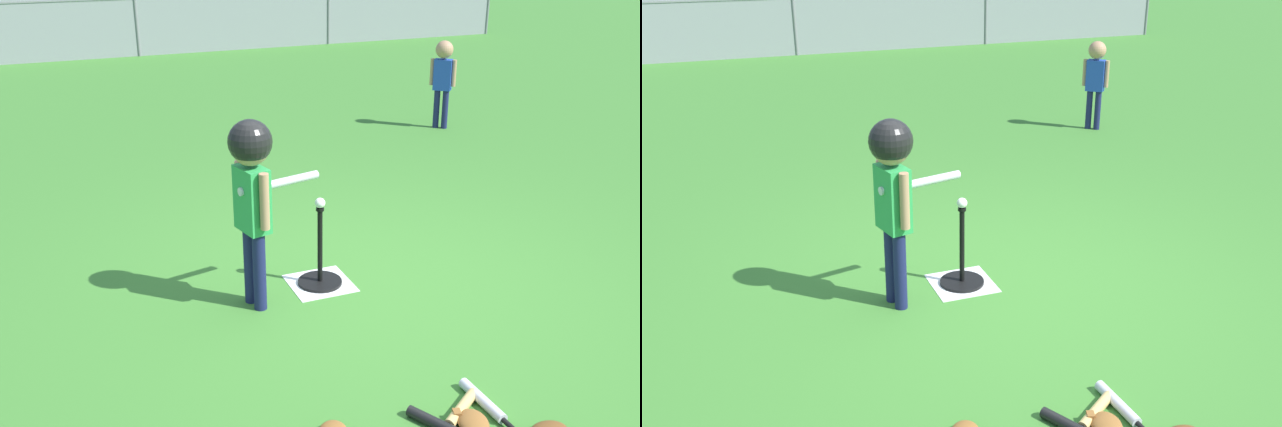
% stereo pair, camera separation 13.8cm
% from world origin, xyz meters
% --- Properties ---
extents(ground_plane, '(60.00, 60.00, 0.00)m').
position_xyz_m(ground_plane, '(0.00, 0.00, 0.00)').
color(ground_plane, '#3D7A2D').
extents(home_plate, '(0.44, 0.44, 0.01)m').
position_xyz_m(home_plate, '(-0.30, 0.20, 0.00)').
color(home_plate, white).
rests_on(home_plate, ground_plane).
extents(batting_tee, '(0.32, 0.32, 0.59)m').
position_xyz_m(batting_tee, '(-0.30, 0.20, 0.09)').
color(batting_tee, black).
rests_on(batting_tee, ground_plane).
extents(baseball_on_tee, '(0.07, 0.07, 0.07)m').
position_xyz_m(baseball_on_tee, '(-0.30, 0.20, 0.63)').
color(baseball_on_tee, white).
rests_on(baseball_on_tee, batting_tee).
extents(batter_child, '(0.65, 0.36, 1.30)m').
position_xyz_m(batter_child, '(-0.82, 0.08, 0.93)').
color(batter_child, '#191E4C').
rests_on(batter_child, ground_plane).
extents(fielder_near_left, '(0.26, 0.24, 1.10)m').
position_xyz_m(fielder_near_left, '(2.71, 3.56, 0.71)').
color(fielder_near_left, '#191E4C').
rests_on(fielder_near_left, ground_plane).
extents(spare_bat_silver, '(0.09, 0.73, 0.06)m').
position_xyz_m(spare_bat_silver, '(-0.01, -1.52, 0.03)').
color(spare_bat_silver, silver).
rests_on(spare_bat_silver, ground_plane).
extents(spare_bat_wood, '(0.59, 0.43, 0.06)m').
position_xyz_m(spare_bat_wood, '(-0.21, -1.50, 0.03)').
color(spare_bat_wood, '#DBB266').
rests_on(spare_bat_wood, ground_plane).
extents(glove_by_plate, '(0.22, 0.26, 0.07)m').
position_xyz_m(glove_by_plate, '(-0.17, -1.59, 0.04)').
color(glove_by_plate, brown).
rests_on(glove_by_plate, ground_plane).
extents(outfield_fence, '(16.06, 0.06, 1.15)m').
position_xyz_m(outfield_fence, '(0.00, 10.34, 0.62)').
color(outfield_fence, slate).
rests_on(outfield_fence, ground_plane).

